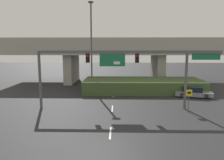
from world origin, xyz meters
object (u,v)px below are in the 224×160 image
at_px(speed_limit_sign, 189,97).
at_px(highway_light_pole_near, 91,44).
at_px(signal_gantry, 125,61).
at_px(parked_sedan_near_right, 193,92).

xyz_separation_m(speed_limit_sign, highway_light_pole_near, (-11.02, 11.68, 5.37)).
bearing_deg(speed_limit_sign, signal_gantry, 168.15).
height_order(signal_gantry, highway_light_pole_near, highway_light_pole_near).
bearing_deg(parked_sedan_near_right, signal_gantry, -134.31).
distance_m(signal_gantry, highway_light_pole_near, 11.50).
bearing_deg(speed_limit_sign, parked_sedan_near_right, 67.85).
distance_m(signal_gantry, speed_limit_sign, 7.39).
distance_m(highway_light_pole_near, parked_sedan_near_right, 15.94).
xyz_separation_m(signal_gantry, speed_limit_sign, (6.35, -1.33, -3.54)).
distance_m(signal_gantry, parked_sedan_near_right, 11.76).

